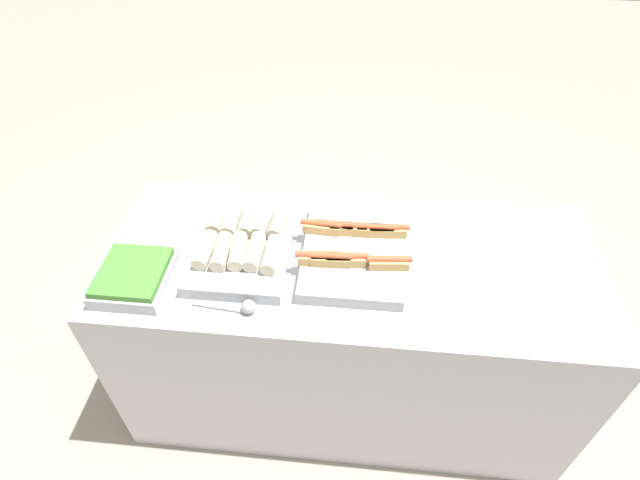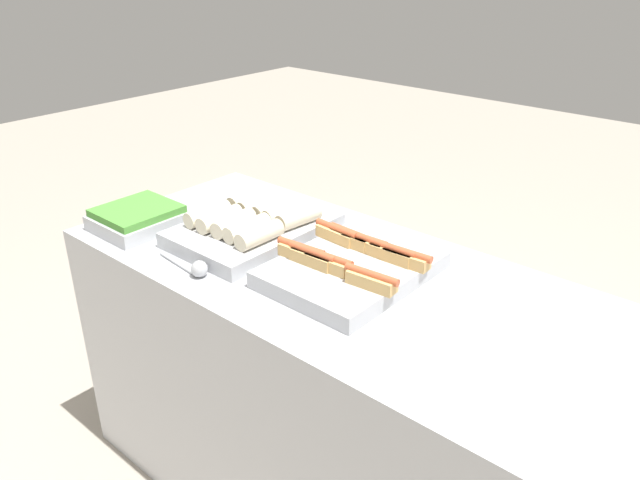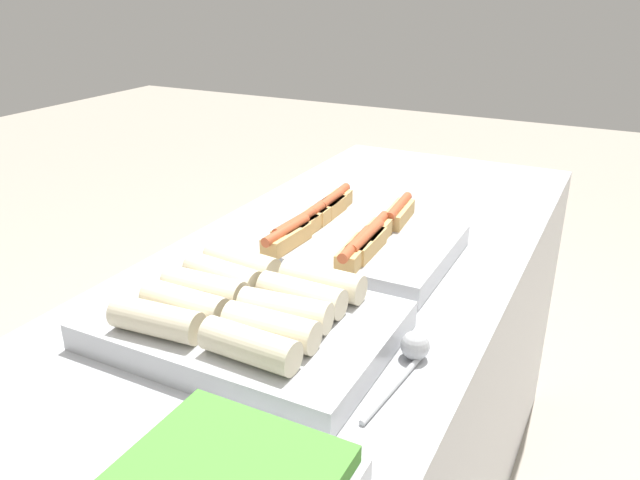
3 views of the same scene
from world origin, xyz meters
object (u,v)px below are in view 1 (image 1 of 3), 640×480
object	(u,v)px
tray_side_front	(134,277)
tray_hotdogs	(353,250)
tray_wraps	(244,242)
serving_spoon_near	(245,307)

from	to	relation	value
tray_side_front	tray_hotdogs	bearing A→B (deg)	15.25
tray_hotdogs	tray_side_front	size ratio (longest dim) A/B	1.82
tray_wraps	tray_side_front	xyz separation A→B (m)	(-0.35, -0.20, -0.01)
tray_hotdogs	tray_side_front	xyz separation A→B (m)	(-0.76, -0.21, -0.00)
tray_hotdogs	tray_side_front	distance (m)	0.79
tray_hotdogs	serving_spoon_near	xyz separation A→B (m)	(-0.35, -0.29, -0.01)
tray_side_front	serving_spoon_near	xyz separation A→B (m)	(0.41, -0.08, -0.01)
tray_wraps	tray_hotdogs	bearing A→B (deg)	0.31
tray_hotdogs	tray_wraps	bearing A→B (deg)	-179.69
tray_hotdogs	serving_spoon_near	world-z (taller)	tray_hotdogs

